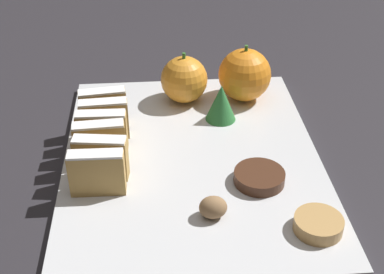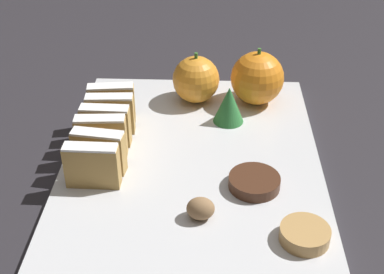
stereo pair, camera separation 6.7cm
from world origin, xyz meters
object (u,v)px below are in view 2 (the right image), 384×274
at_px(chocolate_cookie, 254,182).
at_px(orange_near, 257,78).
at_px(orange_far, 197,79).
at_px(walnut, 201,209).

bearing_deg(chocolate_cookie, orange_near, 86.13).
height_order(orange_near, orange_far, orange_near).
xyz_separation_m(orange_near, walnut, (-0.08, -0.26, -0.03)).
bearing_deg(orange_far, chocolate_cookie, -69.87).
bearing_deg(walnut, orange_near, 73.69).
relative_size(orange_far, chocolate_cookie, 1.26).
distance_m(orange_near, walnut, 0.27).
relative_size(orange_near, walnut, 2.76).
distance_m(orange_far, chocolate_cookie, 0.22).
height_order(orange_near, walnut, orange_near).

